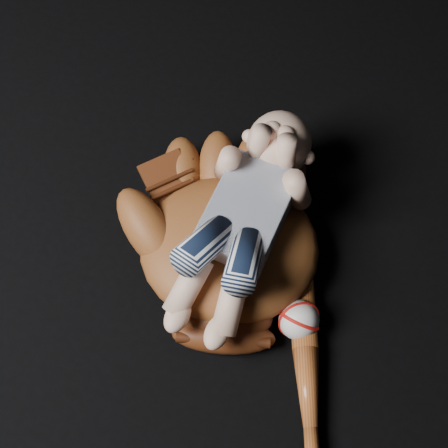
{
  "coord_description": "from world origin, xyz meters",
  "views": [
    {
      "loc": [
        0.21,
        -0.38,
        1.06
      ],
      "look_at": [
        0.05,
        0.12,
        0.07
      ],
      "focal_mm": 55.0,
      "sensor_mm": 36.0,
      "label": 1
    }
  ],
  "objects": [
    {
      "name": "baseball_glove",
      "position": [
        0.07,
        0.09,
        0.06
      ],
      "size": [
        0.45,
        0.49,
        0.13
      ],
      "primitive_type": null,
      "rotation": [
        0.0,
        0.0,
        0.24
      ],
      "color": "brown",
      "rests_on": "ground"
    },
    {
      "name": "newborn_baby",
      "position": [
        0.08,
        0.09,
        0.13
      ],
      "size": [
        0.23,
        0.42,
        0.16
      ],
      "primitive_type": null,
      "rotation": [
        0.0,
        0.0,
        -0.1
      ],
      "color": "#E3B092",
      "rests_on": "baseball_glove"
    },
    {
      "name": "baseball_bat",
      "position": [
        0.24,
        -0.06,
        0.02
      ],
      "size": [
        0.18,
        0.44,
        0.04
      ],
      "primitive_type": null,
      "rotation": [
        0.0,
        0.0,
        0.32
      ],
      "color": "#A24C1F",
      "rests_on": "ground"
    },
    {
      "name": "baseball",
      "position": [
        0.21,
        0.01,
        0.03
      ],
      "size": [
        0.08,
        0.08,
        0.07
      ],
      "primitive_type": "sphere",
      "rotation": [
        0.0,
        0.0,
        0.18
      ],
      "color": "white",
      "rests_on": "ground"
    }
  ]
}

